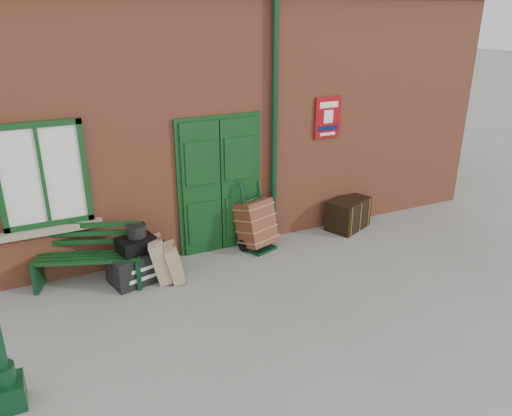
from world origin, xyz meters
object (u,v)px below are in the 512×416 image
porter_trolley (256,224)px  dark_trunk (348,214)px  houdini_trunk (142,265)px  bench (89,254)px

porter_trolley → dark_trunk: porter_trolley is taller
houdini_trunk → porter_trolley: porter_trolley is taller
dark_trunk → porter_trolley: bearing=156.9°
dark_trunk → houdini_trunk: bearing=160.0°
bench → porter_trolley: size_ratio=1.39×
bench → porter_trolley: (2.69, 0.04, -0.03)m
bench → houdini_trunk: bench is taller
dark_trunk → bench: bearing=157.0°
porter_trolley → houdini_trunk: bearing=168.1°
bench → dark_trunk: 4.57m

